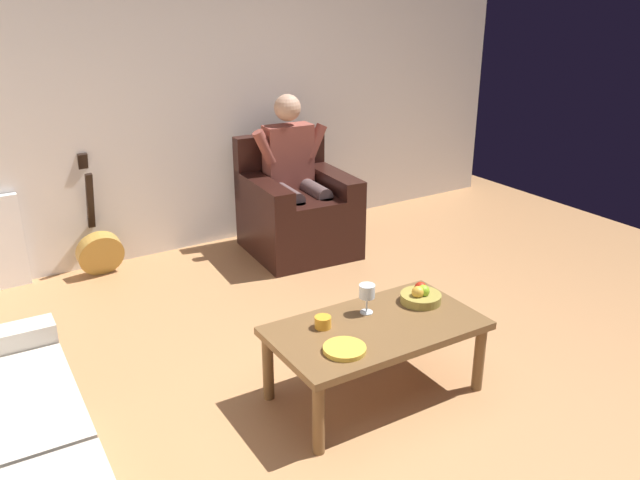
{
  "coord_description": "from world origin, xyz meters",
  "views": [
    {
      "loc": [
        2.11,
        2.2,
        2.09
      ],
      "look_at": [
        0.04,
        -1.08,
        0.56
      ],
      "focal_mm": 36.97,
      "sensor_mm": 36.0,
      "label": 1
    }
  ],
  "objects_px": {
    "coffee_table": "(376,334)",
    "fruit_bowl": "(421,296)",
    "armchair": "(297,212)",
    "guitar": "(99,248)",
    "candle_jar": "(323,322)",
    "decorative_dish": "(345,349)",
    "person_seated": "(295,169)",
    "wine_glass_near": "(367,293)"
  },
  "relations": [
    {
      "from": "guitar",
      "to": "fruit_bowl",
      "type": "height_order",
      "value": "guitar"
    },
    {
      "from": "coffee_table",
      "to": "candle_jar",
      "type": "bearing_deg",
      "value": -26.49
    },
    {
      "from": "armchair",
      "to": "guitar",
      "type": "xyz_separation_m",
      "value": [
        1.51,
        -0.38,
        -0.12
      ]
    },
    {
      "from": "armchair",
      "to": "person_seated",
      "type": "relative_size",
      "value": 0.73
    },
    {
      "from": "person_seated",
      "to": "coffee_table",
      "type": "bearing_deg",
      "value": 75.68
    },
    {
      "from": "wine_glass_near",
      "to": "decorative_dish",
      "type": "distance_m",
      "value": 0.43
    },
    {
      "from": "candle_jar",
      "to": "wine_glass_near",
      "type": "bearing_deg",
      "value": -177.41
    },
    {
      "from": "fruit_bowl",
      "to": "guitar",
      "type": "bearing_deg",
      "value": -62.69
    },
    {
      "from": "person_seated",
      "to": "wine_glass_near",
      "type": "bearing_deg",
      "value": 75.42
    },
    {
      "from": "person_seated",
      "to": "fruit_bowl",
      "type": "xyz_separation_m",
      "value": [
        0.33,
        1.95,
        -0.23
      ]
    },
    {
      "from": "wine_glass_near",
      "to": "fruit_bowl",
      "type": "relative_size",
      "value": 0.72
    },
    {
      "from": "coffee_table",
      "to": "fruit_bowl",
      "type": "relative_size",
      "value": 4.94
    },
    {
      "from": "coffee_table",
      "to": "candle_jar",
      "type": "height_order",
      "value": "candle_jar"
    },
    {
      "from": "person_seated",
      "to": "guitar",
      "type": "xyz_separation_m",
      "value": [
        1.52,
        -0.35,
        -0.48
      ]
    },
    {
      "from": "fruit_bowl",
      "to": "coffee_table",
      "type": "bearing_deg",
      "value": 12.24
    },
    {
      "from": "fruit_bowl",
      "to": "decorative_dish",
      "type": "xyz_separation_m",
      "value": [
        0.66,
        0.21,
        -0.03
      ]
    },
    {
      "from": "coffee_table",
      "to": "fruit_bowl",
      "type": "height_order",
      "value": "fruit_bowl"
    },
    {
      "from": "person_seated",
      "to": "wine_glass_near",
      "type": "xyz_separation_m",
      "value": [
        0.66,
        1.89,
        -0.15
      ]
    },
    {
      "from": "decorative_dish",
      "to": "candle_jar",
      "type": "relative_size",
      "value": 2.44
    },
    {
      "from": "person_seated",
      "to": "candle_jar",
      "type": "height_order",
      "value": "person_seated"
    },
    {
      "from": "candle_jar",
      "to": "fruit_bowl",
      "type": "bearing_deg",
      "value": 175.84
    },
    {
      "from": "guitar",
      "to": "decorative_dish",
      "type": "distance_m",
      "value": 2.58
    },
    {
      "from": "wine_glass_near",
      "to": "decorative_dish",
      "type": "height_order",
      "value": "wine_glass_near"
    },
    {
      "from": "armchair",
      "to": "guitar",
      "type": "relative_size",
      "value": 1.01
    },
    {
      "from": "armchair",
      "to": "candle_jar",
      "type": "height_order",
      "value": "armchair"
    },
    {
      "from": "wine_glass_near",
      "to": "decorative_dish",
      "type": "xyz_separation_m",
      "value": [
        0.33,
        0.27,
        -0.11
      ]
    },
    {
      "from": "guitar",
      "to": "wine_glass_near",
      "type": "xyz_separation_m",
      "value": [
        -0.86,
        2.25,
        0.33
      ]
    },
    {
      "from": "coffee_table",
      "to": "guitar",
      "type": "relative_size",
      "value": 1.23
    },
    {
      "from": "armchair",
      "to": "wine_glass_near",
      "type": "bearing_deg",
      "value": 75.23
    },
    {
      "from": "armchair",
      "to": "person_seated",
      "type": "xyz_separation_m",
      "value": [
        -0.0,
        -0.03,
        0.35
      ]
    },
    {
      "from": "person_seated",
      "to": "decorative_dish",
      "type": "relative_size",
      "value": 5.97
    },
    {
      "from": "decorative_dish",
      "to": "armchair",
      "type": "bearing_deg",
      "value": -114.65
    },
    {
      "from": "coffee_table",
      "to": "candle_jar",
      "type": "xyz_separation_m",
      "value": [
        0.25,
        -0.12,
        0.09
      ]
    },
    {
      "from": "wine_glass_near",
      "to": "person_seated",
      "type": "bearing_deg",
      "value": -109.12
    },
    {
      "from": "coffee_table",
      "to": "fruit_bowl",
      "type": "distance_m",
      "value": 0.39
    },
    {
      "from": "armchair",
      "to": "coffee_table",
      "type": "xyz_separation_m",
      "value": [
        0.69,
        2.01,
        0.03
      ]
    },
    {
      "from": "guitar",
      "to": "candle_jar",
      "type": "relative_size",
      "value": 10.56
    },
    {
      "from": "guitar",
      "to": "wine_glass_near",
      "type": "height_order",
      "value": "guitar"
    },
    {
      "from": "armchair",
      "to": "fruit_bowl",
      "type": "bearing_deg",
      "value": 84.98
    },
    {
      "from": "candle_jar",
      "to": "decorative_dish",
      "type": "bearing_deg",
      "value": 81.7
    },
    {
      "from": "person_seated",
      "to": "guitar",
      "type": "bearing_deg",
      "value": -8.5
    },
    {
      "from": "armchair",
      "to": "fruit_bowl",
      "type": "xyz_separation_m",
      "value": [
        0.32,
        1.93,
        0.13
      ]
    }
  ]
}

